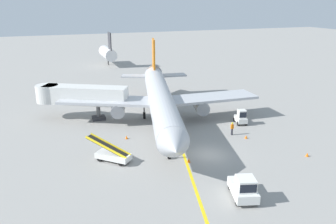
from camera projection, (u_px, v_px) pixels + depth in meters
ground_plane at (209, 155)px, 37.84m from camera, size 300.00×300.00×0.00m
taxi_line_yellow at (179, 140)px, 41.75m from camera, size 20.51×77.48×0.01m
airliner at (160, 98)px, 47.24m from camera, size 27.88×34.86×10.10m
jet_bridge at (76, 95)px, 48.37m from camera, size 12.47×8.40×4.85m
pushback_tug at (244, 188)px, 29.23m from camera, size 2.85×3.99×2.20m
baggage_tug_near_wing at (241, 117)px, 47.08m from camera, size 1.82×2.64×2.10m
belt_loader_forward_hold at (112, 154)px, 36.16m from camera, size 4.46×4.37×2.59m
ground_crew_marshaller at (232, 128)px, 43.16m from camera, size 0.36×0.24×1.70m
ground_crew_wing_walker at (177, 128)px, 43.13m from camera, size 0.36×0.24×1.70m
safety_cone_nose_left at (127, 137)px, 42.13m from camera, size 0.36×0.36×0.44m
safety_cone_nose_right at (307, 155)px, 37.38m from camera, size 0.36×0.36×0.44m
safety_cone_wingtip_left at (189, 160)px, 36.03m from camera, size 0.36×0.36×0.44m
safety_cone_wingtip_right at (246, 137)px, 42.26m from camera, size 0.36×0.36×0.44m
distant_aircraft_far_left at (108, 53)px, 89.52m from camera, size 3.00×10.10×8.80m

